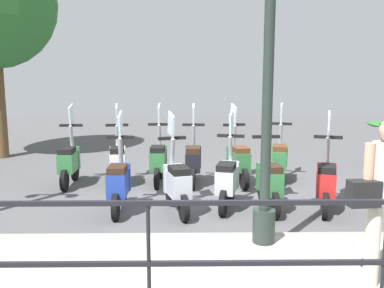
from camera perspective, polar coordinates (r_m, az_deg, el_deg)
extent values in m
plane|color=#4C4C4F|center=(7.55, 3.85, -6.99)|extent=(28.00, 28.00, 0.00)
cube|color=#A39E93|center=(4.56, 7.26, -17.55)|extent=(2.20, 20.00, 0.15)
cube|color=gray|center=(5.51, 5.70, -12.60)|extent=(0.10, 20.00, 0.15)
cube|color=black|center=(3.22, 10.18, -7.69)|extent=(0.04, 16.00, 0.04)
cube|color=black|center=(3.39, 9.94, -15.35)|extent=(0.04, 16.00, 0.04)
cylinder|color=black|center=(3.68, 24.14, -14.92)|extent=(0.03, 0.03, 1.05)
cylinder|color=black|center=(3.37, -5.77, -16.40)|extent=(0.03, 0.03, 1.05)
cylinder|color=#232D28|center=(5.22, 9.55, -10.71)|extent=(0.26, 0.26, 0.40)
cylinder|color=#232D28|center=(4.91, 10.13, 9.31)|extent=(0.12, 0.12, 3.98)
cylinder|color=beige|center=(4.44, 22.90, -12.18)|extent=(0.14, 0.14, 0.82)
cylinder|color=tan|center=(4.19, 22.45, -3.39)|extent=(0.09, 0.09, 0.52)
cube|color=black|center=(4.17, 21.90, -6.13)|extent=(0.17, 0.29, 0.24)
cylinder|color=slate|center=(10.60, 24.01, -1.74)|extent=(0.56, 0.56, 0.45)
cylinder|color=brown|center=(10.53, 24.18, 0.79)|extent=(0.10, 0.10, 0.50)
ellipsoid|color=#2D6B2D|center=(10.71, 23.73, 2.58)|extent=(0.56, 0.16, 0.10)
ellipsoid|color=#2D6B2D|center=(10.38, 23.04, 2.43)|extent=(0.56, 0.16, 0.10)
ellipsoid|color=#2D6B2D|center=(10.58, 23.00, 2.55)|extent=(0.56, 0.16, 0.10)
cylinder|color=black|center=(7.46, 17.32, -6.03)|extent=(0.41, 0.20, 0.40)
cylinder|color=black|center=(6.66, 17.33, -7.89)|extent=(0.41, 0.20, 0.40)
cube|color=#B21E1E|center=(6.91, 17.44, -4.87)|extent=(0.66, 0.45, 0.36)
cube|color=#B21E1E|center=(7.18, 17.44, -4.16)|extent=(0.21, 0.32, 0.44)
cube|color=black|center=(6.79, 17.54, -3.13)|extent=(0.46, 0.37, 0.10)
cylinder|color=gray|center=(7.17, 17.58, -1.29)|extent=(0.20, 0.12, 0.55)
cube|color=black|center=(7.13, 17.69, 0.88)|extent=(0.19, 0.44, 0.05)
cube|color=silver|center=(7.16, 17.77, 2.53)|extent=(0.38, 0.15, 0.42)
cylinder|color=black|center=(7.28, 9.37, -6.11)|extent=(0.40, 0.10, 0.40)
cylinder|color=black|center=(6.50, 11.00, -8.06)|extent=(0.40, 0.10, 0.40)
cube|color=#2D6B38|center=(6.73, 10.38, -4.95)|extent=(0.61, 0.31, 0.36)
cube|color=#2D6B38|center=(7.00, 9.82, -4.20)|extent=(0.13, 0.31, 0.44)
cube|color=black|center=(6.61, 10.58, -3.17)|extent=(0.41, 0.28, 0.10)
cylinder|color=gray|center=(6.98, 9.79, -1.26)|extent=(0.19, 0.08, 0.55)
cube|color=black|center=(6.94, 9.85, 0.97)|extent=(0.08, 0.44, 0.05)
cube|color=silver|center=(6.97, 9.79, 2.67)|extent=(0.39, 0.05, 0.42)
cylinder|color=black|center=(7.29, 5.26, -5.99)|extent=(0.41, 0.18, 0.40)
cylinder|color=black|center=(6.51, 4.17, -7.90)|extent=(0.41, 0.18, 0.40)
cube|color=#B7BCC6|center=(6.74, 4.66, -4.80)|extent=(0.65, 0.42, 0.36)
cube|color=#B7BCC6|center=(7.02, 5.04, -4.07)|extent=(0.19, 0.32, 0.44)
cube|color=black|center=(6.62, 4.60, -3.02)|extent=(0.45, 0.35, 0.10)
cylinder|color=gray|center=(7.00, 5.16, -1.13)|extent=(0.19, 0.11, 0.55)
cube|color=black|center=(6.95, 5.19, 1.09)|extent=(0.17, 0.44, 0.05)
cube|color=silver|center=(6.99, 5.29, 2.79)|extent=(0.38, 0.13, 0.42)
cylinder|color=black|center=(7.03, -2.91, -6.54)|extent=(0.41, 0.19, 0.40)
cylinder|color=black|center=(6.27, -1.10, -8.56)|extent=(0.41, 0.19, 0.40)
cube|color=#B7BCC6|center=(6.49, -1.89, -5.34)|extent=(0.65, 0.43, 0.36)
cube|color=#B7BCC6|center=(6.76, -2.51, -4.57)|extent=(0.20, 0.32, 0.44)
cube|color=black|center=(6.37, -1.74, -3.49)|extent=(0.46, 0.36, 0.10)
cylinder|color=gray|center=(6.74, -2.66, -1.52)|extent=(0.19, 0.12, 0.55)
cube|color=black|center=(6.69, -2.68, 0.79)|extent=(0.18, 0.44, 0.05)
cube|color=silver|center=(6.72, -2.81, 2.55)|extent=(0.38, 0.13, 0.42)
cylinder|color=black|center=(7.20, -9.17, -6.28)|extent=(0.40, 0.08, 0.40)
cylinder|color=black|center=(6.41, -10.16, -8.29)|extent=(0.40, 0.08, 0.40)
cube|color=navy|center=(6.65, -9.80, -5.12)|extent=(0.60, 0.29, 0.36)
cube|color=navy|center=(6.92, -9.47, -4.36)|extent=(0.12, 0.30, 0.44)
cube|color=black|center=(6.53, -9.95, -3.32)|extent=(0.40, 0.26, 0.10)
cylinder|color=gray|center=(6.90, -9.48, -1.38)|extent=(0.18, 0.07, 0.55)
cube|color=black|center=(6.86, -9.54, 0.88)|extent=(0.07, 0.44, 0.05)
cube|color=silver|center=(6.89, -9.52, 2.60)|extent=(0.39, 0.03, 0.42)
cylinder|color=black|center=(9.05, 11.59, -3.08)|extent=(0.41, 0.17, 0.40)
cylinder|color=black|center=(8.24, 11.47, -4.32)|extent=(0.41, 0.17, 0.40)
cube|color=#2D6B38|center=(8.51, 11.58, -1.96)|extent=(0.65, 0.41, 0.36)
cube|color=#2D6B38|center=(8.79, 11.63, -1.46)|extent=(0.19, 0.32, 0.44)
cube|color=#4C2D19|center=(8.39, 11.62, -0.51)|extent=(0.45, 0.35, 0.10)
cylinder|color=gray|center=(8.79, 11.71, 0.88)|extent=(0.19, 0.11, 0.55)
cube|color=black|center=(8.75, 11.77, 2.66)|extent=(0.16, 0.44, 0.05)
cube|color=silver|center=(8.79, 11.82, 4.00)|extent=(0.38, 0.12, 0.42)
cylinder|color=black|center=(8.74, 5.24, -3.38)|extent=(0.41, 0.15, 0.40)
cylinder|color=black|center=(7.97, 6.98, -4.67)|extent=(0.41, 0.15, 0.40)
cube|color=#2D6B38|center=(8.21, 6.29, -2.23)|extent=(0.64, 0.39, 0.36)
cube|color=#2D6B38|center=(8.48, 5.69, -1.71)|extent=(0.17, 0.32, 0.44)
cube|color=#4C2D19|center=(8.10, 6.47, -0.74)|extent=(0.44, 0.33, 0.10)
cylinder|color=gray|center=(8.47, 5.60, 0.72)|extent=(0.19, 0.10, 0.55)
cube|color=black|center=(8.43, 5.64, 2.57)|extent=(0.14, 0.44, 0.05)
cube|color=silver|center=(8.47, 5.54, 3.96)|extent=(0.39, 0.10, 0.42)
cylinder|color=black|center=(8.71, 0.21, -3.38)|extent=(0.40, 0.10, 0.40)
cylinder|color=black|center=(7.90, 0.09, -4.73)|extent=(0.40, 0.10, 0.40)
cube|color=black|center=(8.16, 0.15, -2.25)|extent=(0.61, 0.30, 0.36)
cube|color=black|center=(8.44, 0.19, -1.71)|extent=(0.13, 0.30, 0.44)
cube|color=black|center=(8.05, 0.14, -0.75)|extent=(0.41, 0.28, 0.10)
cylinder|color=gray|center=(8.44, 0.20, 0.73)|extent=(0.19, 0.08, 0.55)
cube|color=black|center=(8.40, 0.20, 2.58)|extent=(0.08, 0.44, 0.05)
cube|color=silver|center=(8.44, 0.21, 3.98)|extent=(0.39, 0.04, 0.42)
cylinder|color=black|center=(8.79, -4.24, -3.28)|extent=(0.40, 0.09, 0.40)
cylinder|color=black|center=(7.99, -4.73, -4.60)|extent=(0.40, 0.09, 0.40)
cube|color=#2D6B38|center=(8.24, -4.55, -2.16)|extent=(0.61, 0.29, 0.36)
cube|color=#2D6B38|center=(8.52, -4.38, -1.63)|extent=(0.13, 0.30, 0.44)
cube|color=black|center=(8.13, -4.61, -0.67)|extent=(0.41, 0.27, 0.10)
cylinder|color=gray|center=(8.52, -4.38, 0.79)|extent=(0.18, 0.07, 0.55)
cube|color=black|center=(8.48, -4.40, 2.63)|extent=(0.07, 0.44, 0.05)
cube|color=silver|center=(8.52, -4.39, 4.01)|extent=(0.39, 0.04, 0.42)
cylinder|color=black|center=(8.78, -9.78, -3.41)|extent=(0.41, 0.13, 0.40)
cylinder|color=black|center=(7.98, -9.87, -4.73)|extent=(0.41, 0.13, 0.40)
cube|color=beige|center=(8.23, -9.89, -2.28)|extent=(0.63, 0.36, 0.36)
cube|color=beige|center=(8.52, -9.86, -1.76)|extent=(0.16, 0.31, 0.44)
cube|color=black|center=(8.12, -9.94, -0.79)|extent=(0.43, 0.31, 0.10)
cylinder|color=gray|center=(8.51, -9.92, 0.67)|extent=(0.19, 0.09, 0.55)
cube|color=black|center=(8.48, -9.97, 2.50)|extent=(0.12, 0.44, 0.05)
cube|color=silver|center=(8.51, -10.01, 3.89)|extent=(0.39, 0.08, 0.42)
cylinder|color=black|center=(8.93, -15.33, -3.40)|extent=(0.40, 0.09, 0.40)
cylinder|color=black|center=(8.15, -16.64, -4.70)|extent=(0.40, 0.09, 0.40)
cube|color=#2D6B38|center=(8.40, -16.18, -2.29)|extent=(0.61, 0.29, 0.36)
cube|color=#2D6B38|center=(8.67, -15.73, -1.77)|extent=(0.13, 0.30, 0.44)
cube|color=black|center=(8.29, -16.37, -0.84)|extent=(0.41, 0.27, 0.10)
cylinder|color=gray|center=(8.67, -15.74, 0.61)|extent=(0.18, 0.07, 0.55)
cube|color=black|center=(8.63, -15.83, 2.41)|extent=(0.07, 0.44, 0.05)
cube|color=silver|center=(8.67, -15.79, 3.77)|extent=(0.39, 0.04, 0.42)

